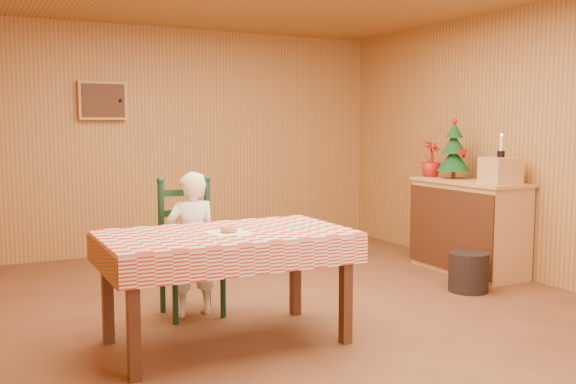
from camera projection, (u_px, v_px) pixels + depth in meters
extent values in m
plane|color=brown|center=(300.00, 315.00, 5.03)|extent=(6.00, 6.00, 0.00)
cube|color=#B67F42|center=(181.00, 141.00, 7.56)|extent=(5.00, 0.10, 2.60)
cube|color=#B67F42|center=(534.00, 144.00, 6.02)|extent=(0.10, 6.00, 2.60)
cube|color=tan|center=(103.00, 101.00, 7.05)|extent=(0.52, 0.08, 0.42)
cube|color=#4B2514|center=(103.00, 100.00, 7.01)|extent=(0.46, 0.02, 0.36)
sphere|color=black|center=(120.00, 101.00, 7.08)|extent=(0.04, 0.04, 0.04)
cube|color=#4B2514|center=(226.00, 239.00, 4.31)|extent=(1.60, 0.90, 0.06)
cube|color=#4B2514|center=(133.00, 323.00, 3.69)|extent=(0.07, 0.07, 0.69)
cube|color=#4B2514|center=(346.00, 294.00, 4.34)|extent=(0.07, 0.07, 0.69)
cube|color=#4B2514|center=(108.00, 293.00, 4.35)|extent=(0.07, 0.07, 0.69)
cube|color=#4B2514|center=(295.00, 271.00, 5.00)|extent=(0.07, 0.07, 0.69)
cube|color=red|center=(226.00, 233.00, 4.30)|extent=(1.64, 0.94, 0.02)
cube|color=red|center=(254.00, 261.00, 3.90)|extent=(1.64, 0.02, 0.18)
cube|color=red|center=(203.00, 237.00, 4.73)|extent=(1.64, 0.02, 0.18)
cube|color=#295828|center=(102.00, 259.00, 3.94)|extent=(0.02, 0.94, 0.18)
cube|color=#295828|center=(331.00, 238.00, 4.68)|extent=(0.02, 0.94, 0.18)
cube|color=black|center=(192.00, 261.00, 4.99)|extent=(0.44, 0.40, 0.04)
cylinder|color=black|center=(175.00, 297.00, 4.77)|extent=(0.04, 0.04, 0.41)
cylinder|color=black|center=(223.00, 291.00, 4.94)|extent=(0.04, 0.04, 0.41)
cylinder|color=black|center=(163.00, 287.00, 5.07)|extent=(0.04, 0.04, 0.41)
cylinder|color=black|center=(208.00, 282.00, 5.25)|extent=(0.04, 0.04, 0.41)
cylinder|color=black|center=(161.00, 219.00, 5.02)|extent=(0.05, 0.05, 0.60)
sphere|color=black|center=(160.00, 181.00, 4.99)|extent=(0.06, 0.06, 0.06)
cylinder|color=black|center=(207.00, 216.00, 5.19)|extent=(0.05, 0.05, 0.60)
sphere|color=black|center=(207.00, 179.00, 5.16)|extent=(0.06, 0.06, 0.06)
cube|color=black|center=(185.00, 232.00, 5.12)|extent=(0.38, 0.03, 0.05)
cube|color=black|center=(184.00, 212.00, 5.10)|extent=(0.38, 0.03, 0.05)
cube|color=black|center=(184.00, 192.00, 5.08)|extent=(0.38, 0.03, 0.05)
imported|color=white|center=(192.00, 244.00, 4.97)|extent=(0.41, 0.27, 1.12)
cube|color=white|center=(229.00, 232.00, 4.26)|extent=(0.29, 0.29, 0.00)
torus|color=#BD7C44|center=(229.00, 229.00, 4.26)|extent=(0.14, 0.14, 0.04)
cube|color=tan|center=(469.00, 228.00, 6.46)|extent=(0.50, 1.20, 0.90)
cube|color=tan|center=(470.00, 182.00, 6.42)|extent=(0.54, 1.24, 0.03)
cube|color=#4B2514|center=(449.00, 230.00, 6.35)|extent=(0.02, 1.20, 0.80)
cube|color=tan|center=(500.00, 170.00, 6.05)|extent=(0.33, 0.33, 0.25)
cylinder|color=#4B2514|center=(453.00, 175.00, 6.63)|extent=(0.04, 0.04, 0.08)
cone|color=#0D3A15|center=(454.00, 159.00, 6.62)|extent=(0.34, 0.34, 0.24)
cone|color=#0D3A15|center=(454.00, 144.00, 6.60)|extent=(0.26, 0.26, 0.20)
cone|color=#0D3A15|center=(454.00, 130.00, 6.58)|extent=(0.18, 0.18, 0.16)
sphere|color=#AB160F|center=(455.00, 121.00, 6.57)|extent=(0.06, 0.06, 0.06)
cube|color=#AB160F|center=(462.00, 152.00, 6.47)|extent=(0.10, 0.02, 0.06)
sphere|color=#AB160F|center=(464.00, 156.00, 6.60)|extent=(0.04, 0.04, 0.04)
sphere|color=#AB160F|center=(445.00, 150.00, 6.62)|extent=(0.04, 0.04, 0.04)
sphere|color=#AB160F|center=(451.00, 140.00, 6.69)|extent=(0.04, 0.04, 0.04)
imported|color=#AB160F|center=(431.00, 159.00, 6.86)|extent=(0.23, 0.23, 0.38)
cylinder|color=black|center=(501.00, 154.00, 6.03)|extent=(0.07, 0.07, 0.06)
cylinder|color=white|center=(501.00, 143.00, 6.02)|extent=(0.03, 0.03, 0.14)
sphere|color=orange|center=(502.00, 135.00, 6.01)|extent=(0.02, 0.02, 0.02)
cylinder|color=black|center=(468.00, 272.00, 5.72)|extent=(0.41, 0.41, 0.35)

